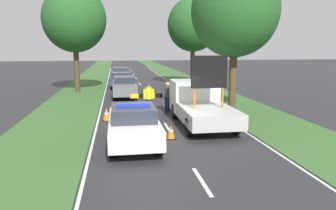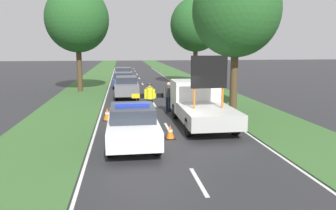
# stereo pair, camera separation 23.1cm
# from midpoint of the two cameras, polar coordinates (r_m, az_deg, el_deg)

# --- Properties ---
(ground_plane) EXTENTS (160.00, 160.00, 0.00)m
(ground_plane) POSITION_cam_midpoint_polar(r_m,az_deg,el_deg) (13.75, 0.55, -5.67)
(ground_plane) COLOR #28282B
(lane_markings) EXTENTS (6.72, 65.53, 0.01)m
(lane_markings) POSITION_cam_midpoint_polar(r_m,az_deg,el_deg) (27.99, -4.36, 2.39)
(lane_markings) COLOR silver
(lane_markings) RESTS_ON ground
(grass_verge_left) EXTENTS (3.79, 120.00, 0.03)m
(grass_verge_left) POSITION_cam_midpoint_polar(r_m,az_deg,el_deg) (33.41, -14.24, 3.37)
(grass_verge_left) COLOR #38602D
(grass_verge_left) RESTS_ON ground
(grass_verge_right) EXTENTS (3.79, 120.00, 0.03)m
(grass_verge_right) POSITION_cam_midpoint_polar(r_m,az_deg,el_deg) (34.10, 3.84, 3.79)
(grass_verge_right) COLOR #38602D
(grass_verge_right) RESTS_ON ground
(police_car) EXTENTS (1.87, 4.85, 1.62)m
(police_car) POSITION_cam_midpoint_polar(r_m,az_deg,el_deg) (12.76, -6.55, -3.31)
(police_car) COLOR white
(police_car) RESTS_ON ground
(work_truck) EXTENTS (2.29, 5.58, 3.37)m
(work_truck) POSITION_cam_midpoint_polar(r_m,az_deg,el_deg) (16.17, 5.12, 0.33)
(work_truck) COLOR white
(work_truck) RESTS_ON ground
(road_barrier) EXTENTS (2.89, 0.08, 1.02)m
(road_barrier) POSITION_cam_midpoint_polar(r_m,az_deg,el_deg) (19.40, -2.63, 1.48)
(road_barrier) COLOR black
(road_barrier) RESTS_ON ground
(police_officer) EXTENTS (0.61, 0.39, 1.71)m
(police_officer) POSITION_cam_midpoint_polar(r_m,az_deg,el_deg) (18.40, -3.73, 1.57)
(police_officer) COLOR #191E38
(police_officer) RESTS_ON ground
(pedestrian_civilian) EXTENTS (0.62, 0.40, 1.74)m
(pedestrian_civilian) POSITION_cam_midpoint_polar(r_m,az_deg,el_deg) (18.94, -0.41, 1.84)
(pedestrian_civilian) COLOR #191E38
(pedestrian_civilian) RESTS_ON ground
(traffic_cone_near_police) EXTENTS (0.46, 0.46, 0.64)m
(traffic_cone_near_police) POSITION_cam_midpoint_polar(r_m,az_deg,el_deg) (15.59, -6.80, -2.66)
(traffic_cone_near_police) COLOR black
(traffic_cone_near_police) RESTS_ON ground
(traffic_cone_centre_front) EXTENTS (0.47, 0.47, 0.65)m
(traffic_cone_centre_front) POSITION_cam_midpoint_polar(r_m,az_deg,el_deg) (17.13, -11.03, -1.61)
(traffic_cone_centre_front) COLOR black
(traffic_cone_centre_front) RESTS_ON ground
(traffic_cone_near_truck) EXTENTS (0.42, 0.42, 0.58)m
(traffic_cone_near_truck) POSITION_cam_midpoint_polar(r_m,az_deg,el_deg) (13.52, 0.02, -4.71)
(traffic_cone_near_truck) COLOR black
(traffic_cone_near_truck) RESTS_ON ground
(queued_car_suv_grey) EXTENTS (1.70, 4.61, 1.57)m
(queued_car_suv_grey) POSITION_cam_midpoint_polar(r_m,az_deg,el_deg) (24.84, -7.86, 3.22)
(queued_car_suv_grey) COLOR slate
(queued_car_suv_grey) RESTS_ON ground
(queued_car_hatch_blue) EXTENTS (1.86, 4.42, 1.39)m
(queued_car_hatch_blue) POSITION_cam_midpoint_polar(r_m,az_deg,el_deg) (31.12, -8.45, 4.41)
(queued_car_hatch_blue) COLOR navy
(queued_car_hatch_blue) RESTS_ON ground
(queued_car_sedan_silver) EXTENTS (1.87, 4.40, 1.46)m
(queued_car_sedan_silver) POSITION_cam_midpoint_polar(r_m,az_deg,el_deg) (37.37, -8.48, 5.39)
(queued_car_sedan_silver) COLOR #B2B2B7
(queued_car_sedan_silver) RESTS_ON ground
(roadside_tree_near_left) EXTENTS (4.87, 4.87, 8.40)m
(roadside_tree_near_left) POSITION_cam_midpoint_polar(r_m,az_deg,el_deg) (32.23, 4.17, 13.75)
(roadside_tree_near_left) COLOR #4C3823
(roadside_tree_near_left) RESTS_ON ground
(roadside_tree_near_right) EXTENTS (4.83, 4.83, 8.23)m
(roadside_tree_near_right) POSITION_cam_midpoint_polar(r_m,az_deg,el_deg) (19.00, 11.23, 15.74)
(roadside_tree_near_right) COLOR #4C3823
(roadside_tree_near_right) RESTS_ON ground
(roadside_tree_mid_left) EXTENTS (5.15, 5.15, 8.69)m
(roadside_tree_mid_left) POSITION_cam_midpoint_polar(r_m,az_deg,el_deg) (28.59, -16.23, 14.16)
(roadside_tree_mid_left) COLOR #4C3823
(roadside_tree_mid_left) RESTS_ON ground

